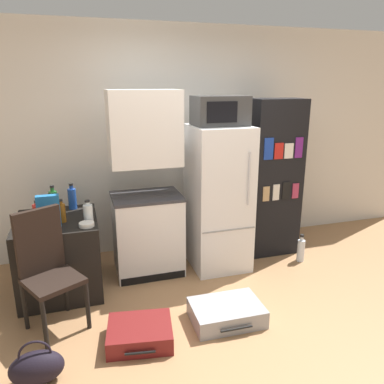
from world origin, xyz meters
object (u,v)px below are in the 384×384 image
at_px(cereal_box, 49,212).
at_px(chair, 46,262).
at_px(kitchen_hutch, 146,191).
at_px(water_bottle_front, 301,250).
at_px(side_table, 60,255).
at_px(handbag, 37,367).
at_px(bottle_milk_white, 29,227).
at_px(bowl, 87,224).
at_px(refrigerator, 218,198).
at_px(microwave, 220,111).
at_px(suitcase_small_flat, 140,333).
at_px(bookshelf, 273,178).
at_px(bottle_amber_beer, 62,212).
at_px(bottle_green_tall, 53,201).
at_px(suitcase_large_flat, 226,313).
at_px(bottle_clear_short, 88,213).
at_px(bottle_ketchup_red, 38,212).
at_px(bottle_blue_soda, 72,198).

xyz_separation_m(cereal_box, chair, (-0.03, -0.34, -0.31)).
xyz_separation_m(kitchen_hutch, water_bottle_front, (1.71, -0.29, -0.76)).
xyz_separation_m(side_table, handbag, (-0.13, -1.23, -0.24)).
bearing_deg(bottle_milk_white, bowl, 4.85).
distance_m(refrigerator, bowl, 1.43).
xyz_separation_m(side_table, microwave, (1.66, 0.07, 1.33)).
bearing_deg(water_bottle_front, suitcase_small_flat, -156.84).
bearing_deg(bookshelf, bottle_amber_beer, -172.64).
relative_size(bottle_green_tall, suitcase_large_flat, 0.45).
distance_m(refrigerator, bottle_milk_white, 1.90).
bearing_deg(chair, suitcase_small_flat, -62.84).
bearing_deg(bowl, bookshelf, 12.86).
distance_m(kitchen_hutch, chair, 1.23).
bearing_deg(water_bottle_front, bottle_clear_short, 179.81).
distance_m(bookshelf, bottle_ketchup_red, 2.56).
bearing_deg(water_bottle_front, side_table, 176.58).
bearing_deg(bottle_blue_soda, bottle_milk_white, -120.90).
bearing_deg(bottle_ketchup_red, bottle_blue_soda, 38.89).
distance_m(bottle_ketchup_red, handbag, 1.43).
bearing_deg(suitcase_small_flat, bottle_amber_beer, 129.43).
distance_m(bottle_amber_beer, chair, 0.55).
distance_m(refrigerator, suitcase_large_flat, 1.28).
height_order(bottle_blue_soda, water_bottle_front, bottle_blue_soda).
bearing_deg(water_bottle_front, bottle_ketchup_red, 176.14).
bearing_deg(bowl, suitcase_small_flat, -65.93).
distance_m(bookshelf, bottle_amber_beer, 2.35).
bearing_deg(suitcase_large_flat, bowl, 149.12).
bearing_deg(side_table, bottle_amber_beer, -53.81).
height_order(microwave, bottle_amber_beer, microwave).
xyz_separation_m(bottle_amber_beer, suitcase_large_flat, (1.29, -0.87, -0.75)).
bearing_deg(bottle_blue_soda, kitchen_hutch, -11.14).
bearing_deg(cereal_box, bottle_green_tall, 87.67).
bearing_deg(bottle_blue_soda, handbag, -100.94).
distance_m(side_table, suitcase_large_flat, 1.69).
height_order(bottle_ketchup_red, chair, chair).
relative_size(bottle_green_tall, bottle_milk_white, 1.81).
bearing_deg(bowl, chair, -140.57).
bearing_deg(bottle_milk_white, cereal_box, 32.06).
xyz_separation_m(bottle_green_tall, chair, (-0.05, -0.77, -0.28)).
xyz_separation_m(bottle_milk_white, bowl, (0.47, 0.04, -0.05)).
height_order(refrigerator, bottle_blue_soda, refrigerator).
height_order(bottle_blue_soda, chair, chair).
relative_size(refrigerator, bowl, 11.47).
height_order(bottle_milk_white, handbag, bottle_milk_white).
relative_size(microwave, bottle_milk_white, 3.51).
relative_size(side_table, cereal_box, 2.64).
bearing_deg(kitchen_hutch, bowl, -146.65).
bearing_deg(refrigerator, microwave, -108.32).
bearing_deg(suitcase_small_flat, bowl, 123.20).
xyz_separation_m(bottle_green_tall, bowl, (0.29, -0.49, -0.10)).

